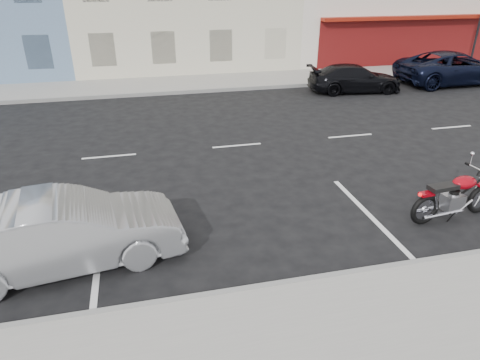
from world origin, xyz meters
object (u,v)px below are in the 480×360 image
object	(u,v)px
fire_hydrant	(446,62)
suv_far	(453,68)
traffic_light	(480,24)
car_far	(355,78)
sedan_silver	(65,232)

from	to	relation	value
fire_hydrant	suv_far	bearing A→B (deg)	-121.34
traffic_light	car_far	size ratio (longest dim) A/B	0.88
fire_hydrant	sedan_silver	size ratio (longest dim) A/B	0.17
fire_hydrant	car_far	bearing A→B (deg)	-157.70
traffic_light	car_far	world-z (taller)	traffic_light
sedan_silver	suv_far	bearing A→B (deg)	-64.22
suv_far	car_far	distance (m)	5.57
fire_hydrant	suv_far	xyz separation A→B (m)	(-1.54, -2.52, 0.26)
traffic_light	fire_hydrant	world-z (taller)	traffic_light
sedan_silver	suv_far	size ratio (longest dim) A/B	0.76
fire_hydrant	car_far	distance (m)	7.66
traffic_light	fire_hydrant	bearing A→B (deg)	173.64
traffic_light	sedan_silver	xyz separation A→B (m)	(-20.00, -13.70, -1.85)
traffic_light	sedan_silver	size ratio (longest dim) A/B	0.88
traffic_light	fire_hydrant	distance (m)	2.53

